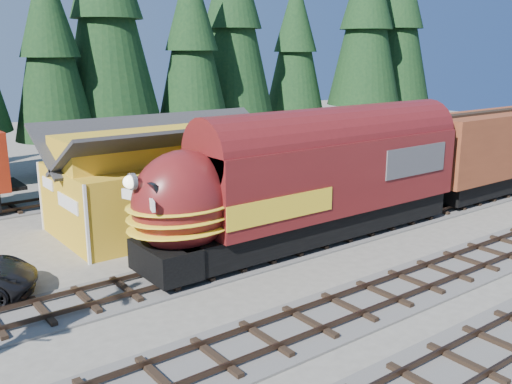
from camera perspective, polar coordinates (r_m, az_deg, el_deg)
ground at (r=21.74m, az=6.49°, el=-9.47°), size 120.00×120.00×0.00m
track_siding at (r=31.31m, az=14.78°, el=-2.36°), size 68.00×3.20×0.33m
depot at (r=29.01m, az=-7.77°, el=2.61°), size 12.80×7.00×5.30m
conifer_backdrop at (r=44.08m, az=-9.78°, el=16.38°), size 79.25×22.30×17.51m
locomotive at (r=25.34m, az=4.68°, el=0.46°), size 17.24×3.43×4.69m
boxcar at (r=38.55m, az=23.87°, el=4.14°), size 15.09×3.23×4.74m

